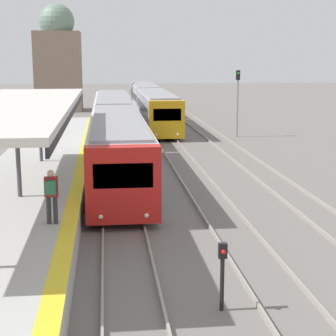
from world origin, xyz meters
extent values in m
cube|color=beige|center=(-3.70, 13.01, 4.21)|extent=(4.00, 17.71, 0.20)
cube|color=black|center=(-1.74, 13.01, 3.99)|extent=(0.08, 17.71, 0.24)
cylinder|color=#47474C|center=(-3.70, 13.01, 2.53)|extent=(0.16, 0.16, 3.18)
cylinder|color=#47474C|center=(-3.70, 20.10, 2.53)|extent=(0.16, 0.16, 3.18)
cylinder|color=#2D2D33|center=(-2.31, 9.43, 1.36)|extent=(0.14, 0.14, 0.85)
cylinder|color=#2D2D33|center=(-2.11, 9.43, 1.36)|extent=(0.14, 0.14, 0.85)
cube|color=maroon|center=(-2.21, 9.43, 2.09)|extent=(0.40, 0.22, 0.60)
sphere|color=tan|center=(-2.21, 9.43, 2.49)|extent=(0.22, 0.22, 0.22)
cube|color=#236B47|center=(-2.21, 9.23, 2.11)|extent=(0.30, 0.18, 0.40)
cube|color=red|center=(0.00, 11.62, 1.60)|extent=(2.60, 0.70, 2.67)
cube|color=black|center=(0.00, 11.29, 1.98)|extent=(2.03, 0.04, 0.85)
sphere|color=#EFEACC|center=(-0.78, 11.28, 0.57)|extent=(0.16, 0.16, 0.16)
sphere|color=#EFEACC|center=(0.78, 11.28, 0.57)|extent=(0.16, 0.16, 0.16)
cube|color=silver|center=(0.00, 19.58, 1.60)|extent=(2.60, 15.22, 2.67)
cube|color=gray|center=(0.00, 19.58, 3.00)|extent=(2.28, 14.92, 0.12)
cube|color=black|center=(0.00, 19.58, 1.90)|extent=(2.62, 14.00, 0.69)
cylinder|color=black|center=(-1.10, 14.64, 0.35)|extent=(0.12, 0.70, 0.70)
cylinder|color=black|center=(1.10, 14.64, 0.35)|extent=(0.12, 0.70, 0.70)
cylinder|color=black|center=(-1.10, 24.53, 0.35)|extent=(0.12, 0.70, 0.70)
cylinder|color=black|center=(1.10, 24.53, 0.35)|extent=(0.12, 0.70, 0.70)
cube|color=silver|center=(0.00, 35.16, 1.60)|extent=(2.60, 15.22, 2.67)
cube|color=gray|center=(0.00, 35.16, 3.00)|extent=(2.28, 14.92, 0.12)
cube|color=black|center=(0.00, 35.16, 1.90)|extent=(2.62, 14.00, 0.69)
cylinder|color=black|center=(-1.10, 30.21, 0.35)|extent=(0.12, 0.70, 0.70)
cylinder|color=black|center=(1.10, 30.21, 0.35)|extent=(0.12, 0.70, 0.70)
cylinder|color=black|center=(-1.10, 40.10, 0.35)|extent=(0.12, 0.70, 0.70)
cylinder|color=black|center=(1.10, 40.10, 0.35)|extent=(0.12, 0.70, 0.70)
cube|color=gold|center=(3.70, 31.75, 1.59)|extent=(2.50, 0.70, 2.64)
cube|color=black|center=(3.70, 31.42, 1.96)|extent=(1.95, 0.04, 0.84)
sphere|color=#EFEACC|center=(2.95, 31.41, 0.57)|extent=(0.16, 0.16, 0.16)
sphere|color=#EFEACC|center=(4.45, 31.41, 0.57)|extent=(0.16, 0.16, 0.16)
cube|color=#A8ADB7|center=(3.70, 39.13, 1.59)|extent=(2.50, 14.06, 2.64)
cube|color=gray|center=(3.70, 39.13, 2.97)|extent=(2.20, 13.77, 0.12)
cube|color=black|center=(3.70, 39.13, 1.88)|extent=(2.52, 12.93, 0.69)
cylinder|color=black|center=(2.64, 34.56, 0.35)|extent=(0.12, 0.70, 0.70)
cylinder|color=black|center=(4.76, 34.56, 0.35)|extent=(0.12, 0.70, 0.70)
cylinder|color=black|center=(2.64, 43.70, 0.35)|extent=(0.12, 0.70, 0.70)
cylinder|color=black|center=(4.76, 43.70, 0.35)|extent=(0.12, 0.70, 0.70)
cube|color=#A8ADB7|center=(3.70, 53.54, 1.59)|extent=(2.50, 14.06, 2.64)
cube|color=gray|center=(3.70, 53.54, 2.97)|extent=(2.20, 13.77, 0.12)
cube|color=black|center=(3.70, 53.54, 1.88)|extent=(2.52, 12.93, 0.69)
cylinder|color=black|center=(2.64, 48.97, 0.35)|extent=(0.12, 0.70, 0.70)
cylinder|color=black|center=(4.76, 48.97, 0.35)|extent=(0.12, 0.70, 0.70)
cylinder|color=black|center=(2.64, 58.10, 0.35)|extent=(0.12, 0.70, 0.70)
cylinder|color=black|center=(4.76, 58.10, 0.35)|extent=(0.12, 0.70, 0.70)
cylinder|color=black|center=(2.10, 4.98, 0.65)|extent=(0.10, 0.10, 1.31)
cube|color=black|center=(2.10, 4.98, 1.49)|extent=(0.20, 0.14, 0.36)
sphere|color=red|center=(2.10, 4.89, 1.49)|extent=(0.11, 0.11, 0.11)
cylinder|color=gray|center=(9.22, 33.82, 2.47)|extent=(0.14, 0.14, 4.94)
cube|color=black|center=(9.22, 33.82, 4.59)|extent=(0.28, 0.20, 0.70)
sphere|color=green|center=(9.22, 33.70, 4.73)|extent=(0.14, 0.14, 0.14)
cube|color=#89705B|center=(-5.62, 56.57, 4.31)|extent=(4.96, 4.96, 8.62)
sphere|color=slate|center=(-5.62, 56.57, 9.67)|extent=(3.81, 3.81, 3.81)
camera|label=1|loc=(-0.54, -7.21, 5.91)|focal=60.00mm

